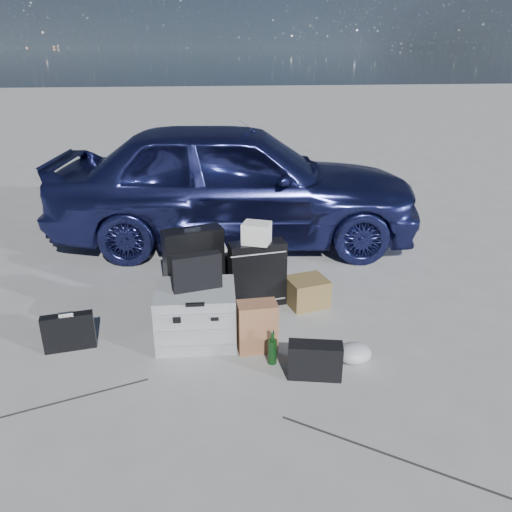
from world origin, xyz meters
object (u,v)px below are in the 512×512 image
at_px(suitcase_right, 257,274).
at_px(cardboard_box, 307,292).
at_px(suitcase_left, 194,265).
at_px(green_bottle, 272,347).
at_px(briefcase, 69,332).
at_px(pelican_case, 196,314).
at_px(car, 235,182).
at_px(duffel_bag, 205,266).

height_order(suitcase_right, cardboard_box, suitcase_right).
xyz_separation_m(suitcase_left, green_bottle, (0.57, -1.13, -0.22)).
bearing_deg(briefcase, pelican_case, -7.73).
xyz_separation_m(briefcase, green_bottle, (1.56, -0.38, -0.02)).
bearing_deg(suitcase_right, car, 83.16).
height_order(duffel_bag, cardboard_box, duffel_bag).
bearing_deg(duffel_bag, cardboard_box, -15.06).
bearing_deg(green_bottle, duffel_bag, 107.14).
relative_size(car, pelican_case, 6.87).
relative_size(suitcase_right, cardboard_box, 1.77).
relative_size(cardboard_box, green_bottle, 1.27).
xyz_separation_m(briefcase, suitcase_left, (0.99, 0.74, 0.20)).
distance_m(suitcase_right, cardboard_box, 0.49).
bearing_deg(briefcase, car, 47.43).
height_order(pelican_case, briefcase, pelican_case).
relative_size(pelican_case, duffel_bag, 0.95).
height_order(suitcase_left, duffel_bag, suitcase_left).
relative_size(suitcase_right, green_bottle, 2.25).
xyz_separation_m(suitcase_left, suitcase_right, (0.57, -0.16, -0.05)).
xyz_separation_m(pelican_case, suitcase_right, (0.57, 0.55, 0.08)).
xyz_separation_m(duffel_bag, cardboard_box, (0.93, -0.63, -0.03)).
bearing_deg(suitcase_left, suitcase_right, -31.92).
xyz_separation_m(duffel_bag, green_bottle, (0.47, -1.52, -0.03)).
xyz_separation_m(briefcase, cardboard_box, (2.02, 0.51, -0.02)).
bearing_deg(briefcase, cardboard_box, 4.77).
xyz_separation_m(car, green_bottle, (0.06, -2.68, -0.60)).
distance_m(car, briefcase, 2.81).
height_order(briefcase, duffel_bag, duffel_bag).
relative_size(suitcase_right, duffel_bag, 0.93).
xyz_separation_m(pelican_case, briefcase, (-1.00, -0.03, -0.08)).
height_order(suitcase_right, green_bottle, suitcase_right).
bearing_deg(suitcase_right, briefcase, -168.61).
bearing_deg(suitcase_left, car, 55.82).
relative_size(briefcase, duffel_bag, 0.60).
bearing_deg(cardboard_box, green_bottle, -117.31).
xyz_separation_m(pelican_case, duffel_bag, (0.09, 1.11, -0.06)).
bearing_deg(pelican_case, suitcase_left, 93.12).
bearing_deg(suitcase_right, pelican_case, -144.58).
height_order(pelican_case, green_bottle, pelican_case).
relative_size(pelican_case, cardboard_box, 1.81).
xyz_separation_m(cardboard_box, green_bottle, (-0.46, -0.89, 0.01)).
bearing_deg(cardboard_box, duffel_bag, 145.87).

